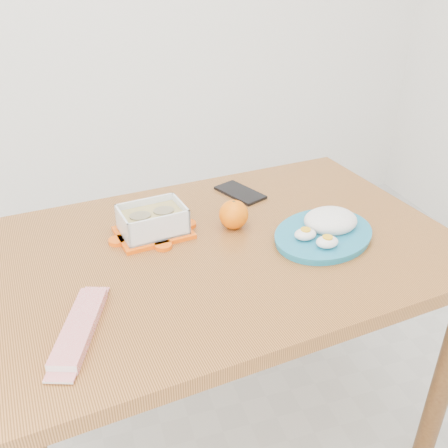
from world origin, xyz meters
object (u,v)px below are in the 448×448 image
object	(u,v)px
dining_table	(224,275)
rice_plate	(326,228)
food_container	(153,221)
orange_fruit	(234,214)
smartphone	(240,193)

from	to	relation	value
dining_table	rice_plate	distance (m)	0.30
food_container	rice_plate	xyz separation A→B (m)	(0.44, -0.15, -0.01)
dining_table	rice_plate	bearing A→B (deg)	-16.06
food_container	rice_plate	size ratio (longest dim) A/B	0.53
dining_table	orange_fruit	world-z (taller)	orange_fruit
rice_plate	smartphone	distance (m)	0.34
food_container	rice_plate	world-z (taller)	food_container
orange_fruit	rice_plate	xyz separation A→B (m)	(0.22, -0.12, -0.01)
orange_fruit	food_container	bearing A→B (deg)	172.25
dining_table	orange_fruit	size ratio (longest dim) A/B	15.88
rice_plate	food_container	bearing A→B (deg)	131.45
food_container	dining_table	bearing A→B (deg)	-41.10
rice_plate	smartphone	xyz separation A→B (m)	(-0.13, 0.31, -0.02)
dining_table	rice_plate	xyz separation A→B (m)	(0.27, -0.04, 0.13)
dining_table	smartphone	size ratio (longest dim) A/B	7.97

